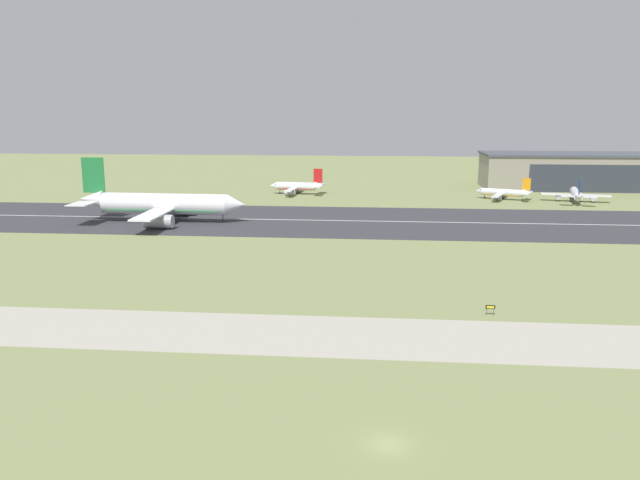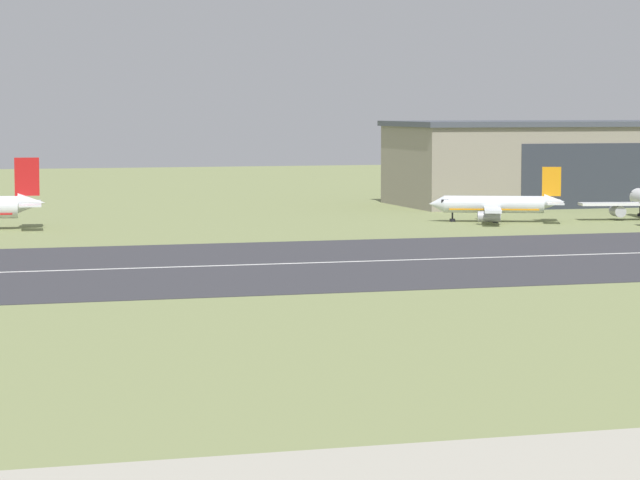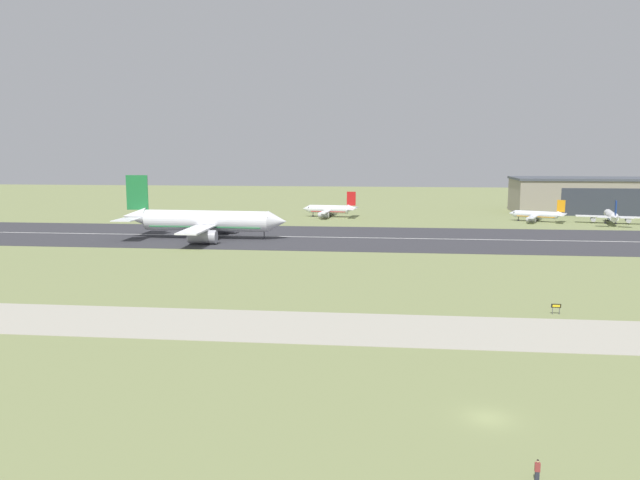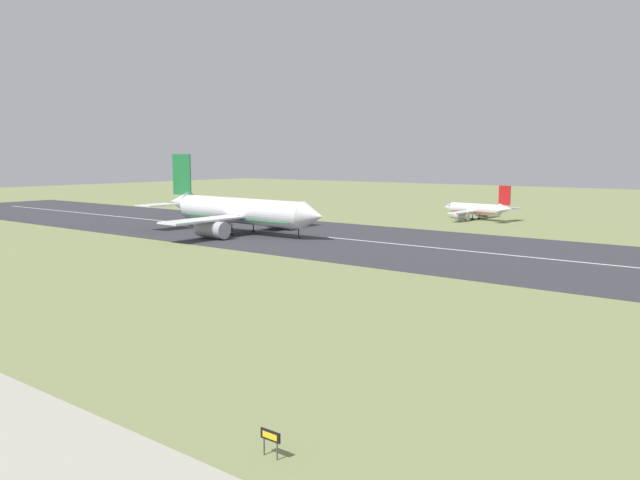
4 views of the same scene
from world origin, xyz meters
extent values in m
plane|color=#7A8451|center=(0.00, 61.47, 0.00)|extent=(649.01, 649.01, 0.00)
cube|color=#333338|center=(0.00, 122.94, 0.03)|extent=(409.01, 51.79, 0.06)
cube|color=silver|center=(0.00, 122.94, 0.07)|extent=(368.11, 0.70, 0.01)
cylinder|color=white|center=(-61.94, 116.55, 5.26)|extent=(36.09, 6.45, 6.15)
cone|color=white|center=(-41.30, 116.86, 5.26)|extent=(5.45, 6.00, 5.96)
cone|color=white|center=(-83.48, 116.24, 6.33)|extent=(7.22, 5.43, 5.37)
cube|color=black|center=(-44.23, 116.81, 6.45)|extent=(1.18, 5.05, 0.45)
cube|color=#1E7238|center=(-61.94, 116.55, 3.64)|extent=(32.45, 6.10, 0.41)
cube|color=white|center=(-61.04, 103.80, 4.23)|extent=(6.10, 19.69, 0.44)
cylinder|color=#A8A8B2|center=(-59.90, 105.39, 2.14)|extent=(7.77, 3.78, 3.72)
cube|color=white|center=(-61.41, 129.32, 4.23)|extent=(6.10, 19.69, 0.44)
cylinder|color=#A8A8B2|center=(-60.23, 127.77, 2.14)|extent=(7.77, 3.78, 3.72)
cube|color=#1E7238|center=(-82.41, 116.25, 13.26)|extent=(6.45, 0.37, 10.07)
cube|color=white|center=(-82.70, 108.76, 6.15)|extent=(5.77, 9.14, 0.24)
cube|color=white|center=(-82.92, 123.74, 6.15)|extent=(5.77, 9.14, 0.24)
cylinder|color=black|center=(-45.16, 116.80, 1.15)|extent=(0.24, 0.24, 2.30)
cylinder|color=black|center=(-45.16, 116.80, 0.22)|extent=(0.84, 0.84, 0.44)
cylinder|color=black|center=(-61.67, 113.00, 1.15)|extent=(0.24, 0.24, 2.30)
cylinder|color=black|center=(-61.67, 113.00, 0.22)|extent=(0.84, 0.84, 0.44)
cylinder|color=black|center=(-61.78, 120.11, 1.15)|extent=(0.24, 0.24, 2.30)
cylinder|color=black|center=(-61.78, 120.11, 0.22)|extent=(0.84, 0.84, 0.44)
cylinder|color=silver|center=(-32.52, 179.55, 3.05)|extent=(15.06, 4.60, 3.10)
cone|color=silver|center=(-41.28, 180.45, 3.05)|extent=(3.09, 3.37, 3.10)
cone|color=silver|center=(-23.30, 178.60, 3.61)|extent=(3.99, 3.16, 2.79)
cube|color=black|center=(-39.75, 180.29, 3.67)|extent=(1.36, 2.74, 0.44)
cube|color=red|center=(-32.52, 179.55, 2.19)|extent=(13.57, 4.29, 0.20)
cube|color=silver|center=(-32.14, 186.23, 2.50)|extent=(3.59, 10.47, 0.40)
cylinder|color=#A8A8B2|center=(-32.73, 185.46, 1.29)|extent=(4.21, 2.32, 1.92)
cube|color=silver|center=(-33.50, 172.93, 2.50)|extent=(3.59, 10.47, 0.40)
cylinder|color=#A8A8B2|center=(-33.92, 173.80, 1.29)|extent=(4.21, 2.32, 1.92)
cube|color=red|center=(-23.86, 178.66, 7.24)|extent=(3.39, 0.62, 5.27)
cube|color=silver|center=(-23.06, 182.52, 3.51)|extent=(3.42, 5.02, 0.24)
cube|color=silver|center=(-23.86, 174.72, 3.51)|extent=(3.42, 5.02, 0.24)
cylinder|color=black|center=(-38.70, 180.18, 0.75)|extent=(0.24, 0.24, 1.50)
cylinder|color=black|center=(-38.70, 180.18, 0.22)|extent=(0.84, 0.84, 0.44)
cylinder|color=black|center=(-32.13, 181.38, 0.75)|extent=(0.24, 0.24, 1.50)
cylinder|color=black|center=(-32.13, 181.38, 0.22)|extent=(0.84, 0.84, 0.44)
cylinder|color=black|center=(-32.51, 177.68, 0.75)|extent=(0.24, 0.24, 1.50)
cylinder|color=black|center=(-32.51, 177.68, 0.22)|extent=(0.84, 0.84, 0.44)
cylinder|color=#4C4C51|center=(15.95, 40.15, 0.53)|extent=(0.10, 0.10, 1.06)
cylinder|color=#4C4C51|center=(16.99, 40.15, 0.53)|extent=(0.10, 0.10, 1.06)
cube|color=black|center=(16.47, 40.15, 1.37)|extent=(1.48, 0.12, 0.62)
cube|color=yellow|center=(16.47, 40.08, 1.37)|extent=(1.13, 0.02, 0.37)
camera|label=1|loc=(-1.43, -54.87, 31.47)|focal=35.00mm
camera|label=2|loc=(-44.41, -32.89, 16.80)|focal=85.00mm
camera|label=3|loc=(-9.75, -57.83, 25.29)|focal=35.00mm
camera|label=4|loc=(40.16, 14.38, 17.69)|focal=35.00mm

